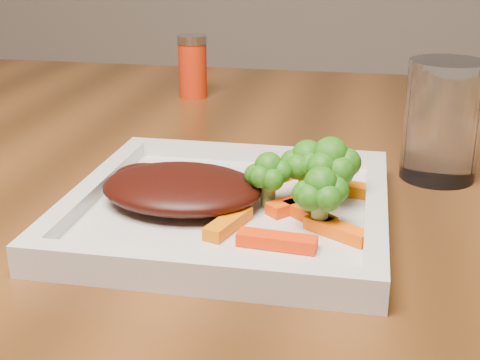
% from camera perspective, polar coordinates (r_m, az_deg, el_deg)
% --- Properties ---
extents(plate, '(0.27, 0.27, 0.01)m').
position_cam_1_polar(plate, '(0.59, -0.96, -2.77)').
color(plate, silver).
rests_on(plate, dining_table).
extents(steak, '(0.15, 0.12, 0.03)m').
position_cam_1_polar(steak, '(0.58, -5.00, -0.69)').
color(steak, '#360B08').
rests_on(steak, plate).
extents(broccoli_0, '(0.07, 0.07, 0.07)m').
position_cam_1_polar(broccoli_0, '(0.59, 5.74, 1.46)').
color(broccoli_0, '#1B5F0F').
rests_on(broccoli_0, plate).
extents(broccoli_1, '(0.08, 0.08, 0.06)m').
position_cam_1_polar(broccoli_1, '(0.58, 7.66, 0.81)').
color(broccoli_1, '#1E6510').
rests_on(broccoli_1, plate).
extents(broccoli_2, '(0.05, 0.05, 0.06)m').
position_cam_1_polar(broccoli_2, '(0.53, 6.87, -1.27)').
color(broccoli_2, '#265F0F').
rests_on(broccoli_2, plate).
extents(broccoli_3, '(0.05, 0.05, 0.06)m').
position_cam_1_polar(broccoli_3, '(0.57, 2.45, 0.63)').
color(broccoli_3, '#3C7814').
rests_on(broccoli_3, plate).
extents(carrot_0, '(0.06, 0.02, 0.01)m').
position_cam_1_polar(carrot_0, '(0.51, 3.16, -5.21)').
color(carrot_0, '#FA3204').
rests_on(carrot_0, plate).
extents(carrot_1, '(0.06, 0.04, 0.01)m').
position_cam_1_polar(carrot_1, '(0.53, 8.25, -4.21)').
color(carrot_1, '#FD5C04').
rests_on(carrot_1, plate).
extents(carrot_2, '(0.03, 0.06, 0.01)m').
position_cam_1_polar(carrot_2, '(0.54, -1.00, -3.69)').
color(carrot_2, orange).
rests_on(carrot_2, plate).
extents(carrot_3, '(0.07, 0.03, 0.01)m').
position_cam_1_polar(carrot_3, '(0.62, 8.76, -0.64)').
color(carrot_3, orange).
rests_on(carrot_3, plate).
extents(carrot_4, '(0.04, 0.05, 0.01)m').
position_cam_1_polar(carrot_4, '(0.63, 2.74, 0.16)').
color(carrot_4, '#FB4B04').
rests_on(carrot_4, plate).
extents(carrot_5, '(0.05, 0.05, 0.01)m').
position_cam_1_polar(carrot_5, '(0.56, 5.93, -2.95)').
color(carrot_5, '#CA4103').
rests_on(carrot_5, plate).
extents(carrot_6, '(0.05, 0.05, 0.01)m').
position_cam_1_polar(carrot_6, '(0.58, 4.94, -1.98)').
color(carrot_6, '#FA4104').
rests_on(carrot_6, plate).
extents(spice_shaker, '(0.05, 0.05, 0.09)m').
position_cam_1_polar(spice_shaker, '(1.00, -4.06, 9.62)').
color(spice_shaker, red).
rests_on(spice_shaker, dining_table).
extents(drinking_glass, '(0.08, 0.08, 0.12)m').
position_cam_1_polar(drinking_glass, '(0.69, 16.88, 4.86)').
color(drinking_glass, white).
rests_on(drinking_glass, dining_table).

